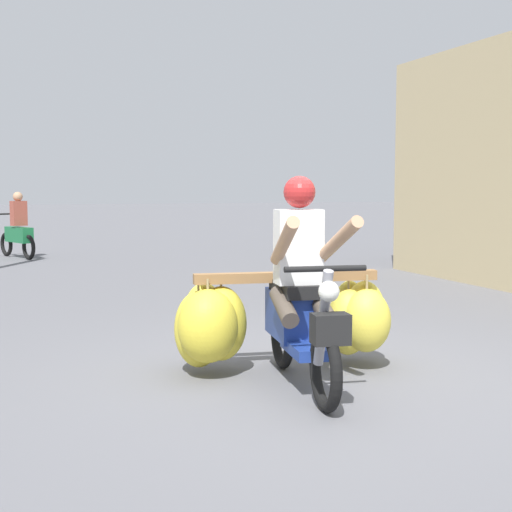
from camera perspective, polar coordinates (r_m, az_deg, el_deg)
name	(u,v)px	position (r m, az deg, el deg)	size (l,w,h in m)	color
ground_plane	(325,382)	(5.66, 5.50, -9.88)	(120.00, 120.00, 0.00)	slate
motorbike_main_loaded	(281,315)	(5.74, 2.01, -4.66)	(1.83, 1.89, 1.58)	black
motorbike_distant_ahead_left	(18,231)	(16.00, -18.28, 1.86)	(0.78, 1.53, 1.40)	black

